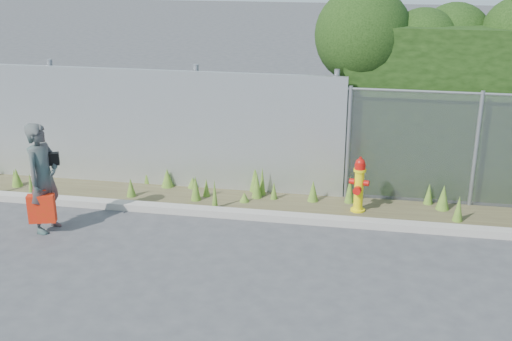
{
  "coord_description": "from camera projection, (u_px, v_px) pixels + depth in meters",
  "views": [
    {
      "loc": [
        1.38,
        -7.83,
        4.41
      ],
      "look_at": [
        -0.3,
        1.4,
        1.0
      ],
      "focal_mm": 45.0,
      "sensor_mm": 36.0,
      "label": 1
    }
  ],
  "objects": [
    {
      "name": "red_tote_bag",
      "position": [
        42.0,
        208.0,
        10.0
      ],
      "size": [
        0.41,
        0.15,
        0.54
      ],
      "rotation": [
        0.0,
        0.0,
        0.27
      ],
      "color": "#B72A0A"
    },
    {
      "name": "ground",
      "position": [
        259.0,
        272.0,
        8.97
      ],
      "size": [
        80.0,
        80.0,
        0.0
      ],
      "primitive_type": "plane",
      "color": "#3D3D3F",
      "rests_on": "ground"
    },
    {
      "name": "woman",
      "position": [
        43.0,
        178.0,
        10.01
      ],
      "size": [
        0.53,
        0.71,
        1.76
      ],
      "primitive_type": "imported",
      "rotation": [
        0.0,
        0.0,
        1.39
      ],
      "color": "#106A63",
      "rests_on": "ground"
    },
    {
      "name": "fire_hydrant",
      "position": [
        359.0,
        186.0,
        10.8
      ],
      "size": [
        0.33,
        0.3,
        0.99
      ],
      "rotation": [
        0.0,
        0.0,
        -0.19
      ],
      "color": "yellow",
      "rests_on": "ground"
    },
    {
      "name": "curb",
      "position": [
        278.0,
        217.0,
        10.62
      ],
      "size": [
        16.0,
        0.22,
        0.12
      ],
      "primitive_type": "cube",
      "color": "gray",
      "rests_on": "ground"
    },
    {
      "name": "black_shoulder_bag",
      "position": [
        51.0,
        159.0,
        10.04
      ],
      "size": [
        0.26,
        0.11,
        0.2
      ],
      "rotation": [
        0.0,
        0.0,
        0.4
      ],
      "color": "black"
    },
    {
      "name": "weed_strip",
      "position": [
        311.0,
        197.0,
        11.21
      ],
      "size": [
        16.0,
        1.3,
        0.55
      ],
      "color": "#474029",
      "rests_on": "ground"
    },
    {
      "name": "corrugated_fence",
      "position": [
        116.0,
        127.0,
        11.93
      ],
      "size": [
        8.5,
        0.21,
        2.3
      ],
      "color": "#ADB0B4",
      "rests_on": "ground"
    }
  ]
}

